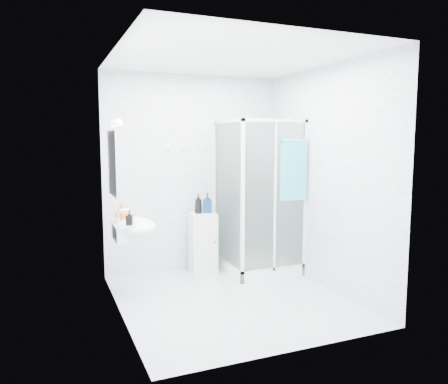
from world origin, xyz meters
name	(u,v)px	position (x,y,z in m)	size (l,w,h in m)	color
room	(232,182)	(0.00, 0.00, 1.30)	(2.40, 2.60, 2.60)	white
shower_enclosure	(255,240)	(0.67, 0.77, 0.45)	(0.90, 0.95, 2.00)	white
wall_basin	(133,227)	(-0.99, 0.45, 0.80)	(0.46, 0.56, 0.35)	white
mirror	(112,163)	(-1.19, 0.45, 1.50)	(0.02, 0.60, 0.70)	white
vanity_lights	(116,123)	(-1.14, 0.45, 1.92)	(0.10, 0.40, 0.08)	silver
wall_hooks	(176,150)	(-0.25, 1.26, 1.62)	(0.23, 0.06, 0.03)	silver
storage_cabinet	(203,243)	(0.04, 1.05, 0.40)	(0.36, 0.37, 0.79)	silver
hand_towel	(294,168)	(0.98, 0.36, 1.40)	(0.36, 0.05, 0.76)	teal
shampoo_bottle_a	(198,204)	(-0.02, 1.06, 0.92)	(0.10, 0.10, 0.25)	black
shampoo_bottle_b	(207,203)	(0.11, 1.07, 0.92)	(0.12, 0.12, 0.26)	#0D244F
soap_dispenser_orange	(121,212)	(-1.09, 0.57, 0.96)	(0.14, 0.14, 0.19)	orange
soap_dispenser_black	(129,218)	(-1.05, 0.26, 0.94)	(0.07, 0.07, 0.15)	black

